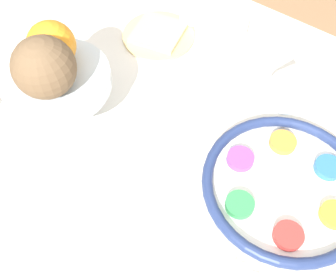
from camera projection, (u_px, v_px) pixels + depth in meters
The scene contains 9 objects.
ground_plane at pixel (192, 260), 1.41m from camera, with size 8.00×8.00×0.00m, color #99704C.
dining_table at pixel (199, 218), 1.10m from camera, with size 1.50×0.87×0.77m.
seder_plate at pixel (285, 186), 0.71m from camera, with size 0.30×0.30×0.03m.
wine_glass at pixel (294, 74), 0.76m from camera, with size 0.08×0.08×0.12m.
fruit_stand at pixel (58, 84), 0.75m from camera, with size 0.21×0.21×0.11m.
orange_fruit at pixel (51, 45), 0.71m from camera, with size 0.09×0.09×0.09m.
coconut at pixel (44, 68), 0.67m from camera, with size 0.11×0.11×0.11m.
bread_plate at pixel (159, 34), 0.94m from camera, with size 0.17×0.17×0.02m.
napkin_roll at pixel (214, 22), 0.95m from camera, with size 0.17×0.10×0.04m.
Camera 1 is at (-0.19, 0.40, 1.42)m, focal length 42.00 mm.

